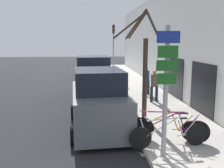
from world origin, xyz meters
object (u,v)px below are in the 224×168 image
(bicycle_0, at_px, (169,135))
(pedestrian_near, at_px, (154,83))
(bicycle_2, at_px, (163,127))
(traffic_light, at_px, (113,44))
(bicycle_1, at_px, (170,128))
(signpost, at_px, (166,86))
(pedestrian_far, at_px, (146,79))
(parked_car_1, at_px, (93,80))
(parked_car_0, at_px, (98,102))
(street_tree, at_px, (144,66))

(bicycle_0, distance_m, pedestrian_near, 5.68)
(bicycle_2, xyz_separation_m, pedestrian_near, (1.00, 4.89, 0.55))
(bicycle_0, xyz_separation_m, traffic_light, (-0.22, 14.05, 2.49))
(bicycle_1, bearing_deg, signpost, 170.94)
(pedestrian_far, height_order, traffic_light, traffic_light)
(bicycle_1, bearing_deg, parked_car_1, 35.82)
(signpost, xyz_separation_m, pedestrian_near, (1.34, 6.09, -0.96))
(bicycle_2, xyz_separation_m, parked_car_0, (-1.98, 1.48, 0.48))
(bicycle_1, distance_m, traffic_light, 13.80)
(bicycle_0, relative_size, bicycle_1, 1.04)
(bicycle_0, bearing_deg, street_tree, -0.20)
(bicycle_2, height_order, pedestrian_near, pedestrian_near)
(parked_car_0, height_order, pedestrian_near, parked_car_0)
(parked_car_1, bearing_deg, pedestrian_far, 2.58)
(signpost, distance_m, pedestrian_far, 8.07)
(bicycle_2, height_order, traffic_light, traffic_light)
(parked_car_0, relative_size, pedestrian_far, 2.72)
(bicycle_2, bearing_deg, pedestrian_near, 9.75)
(signpost, distance_m, bicycle_1, 1.88)
(street_tree, bearing_deg, traffic_light, 90.27)
(bicycle_1, relative_size, street_tree, 0.53)
(bicycle_2, relative_size, pedestrian_far, 1.41)
(bicycle_2, distance_m, parked_car_0, 2.51)
(bicycle_2, height_order, pedestrian_far, pedestrian_far)
(signpost, distance_m, bicycle_2, 1.97)
(parked_car_1, distance_m, pedestrian_near, 3.47)
(street_tree, bearing_deg, bicycle_0, -86.45)
(bicycle_2, relative_size, traffic_light, 0.51)
(bicycle_0, bearing_deg, bicycle_2, -5.80)
(parked_car_0, xyz_separation_m, traffic_light, (1.73, 11.90, 2.01))
(bicycle_0, height_order, parked_car_0, parked_car_0)
(bicycle_2, distance_m, traffic_light, 13.61)
(parked_car_1, xyz_separation_m, pedestrian_near, (3.08, -1.60, 0.00))
(bicycle_0, distance_m, bicycle_1, 0.51)
(bicycle_0, xyz_separation_m, pedestrian_far, (1.03, 7.36, 0.54))
(bicycle_2, xyz_separation_m, pedestrian_far, (1.00, 6.69, 0.54))
(signpost, bearing_deg, bicycle_1, 63.65)
(street_tree, distance_m, traffic_light, 11.34)
(parked_car_1, height_order, pedestrian_near, parked_car_1)
(bicycle_0, bearing_deg, bicycle_1, -25.31)
(pedestrian_far, bearing_deg, traffic_light, -73.10)
(parked_car_0, bearing_deg, bicycle_0, -51.17)
(street_tree, bearing_deg, pedestrian_far, 75.52)
(traffic_light, bearing_deg, parked_car_1, -104.87)
(bicycle_0, relative_size, traffic_light, 0.53)
(pedestrian_near, height_order, traffic_light, traffic_light)
(parked_car_0, bearing_deg, parked_car_1, 87.67)
(bicycle_1, distance_m, pedestrian_near, 5.18)
(street_tree, bearing_deg, pedestrian_near, 67.06)
(parked_car_0, height_order, parked_car_1, parked_car_1)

